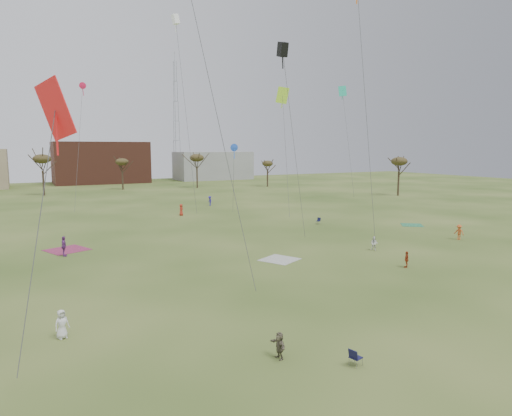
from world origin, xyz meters
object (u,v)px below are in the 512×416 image
camp_chair_center (355,361)px  camp_chair_right (318,222)px  radio_tower (176,120)px  flyer_near_left (62,324)px  spectator_fore_a (407,259)px

camp_chair_center → camp_chair_right: size_ratio=1.00×
camp_chair_center → radio_tower: (33.05, 128.89, 18.95)m
camp_chair_right → radio_tower: (11.05, 95.19, 18.95)m
flyer_near_left → spectator_fore_a: bearing=-16.4°
camp_chair_center → spectator_fore_a: bearing=-66.7°
camp_chair_center → camp_chair_right: same height
flyer_near_left → radio_tower: (45.07, 119.00, 18.41)m
spectator_fore_a → radio_tower: radio_tower is taller
flyer_near_left → spectator_fore_a: 27.69m
flyer_near_left → radio_tower: 128.58m
camp_chair_center → camp_chair_right: 40.24m
flyer_near_left → radio_tower: radio_tower is taller
flyer_near_left → camp_chair_center: (12.02, -9.88, -0.54)m
spectator_fore_a → camp_chair_center: spectator_fore_a is taller
spectator_fore_a → camp_chair_right: bearing=-143.6°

